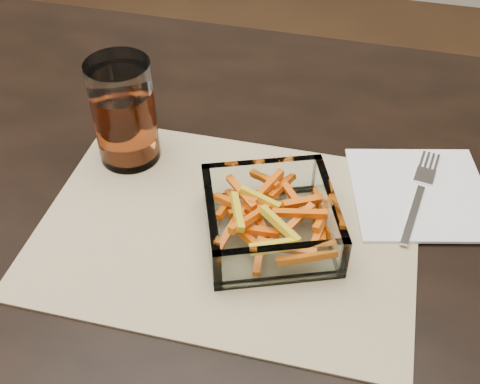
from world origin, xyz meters
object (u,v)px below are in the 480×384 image
object	(u,v)px
dining_table	(167,239)
glass_bowl	(271,222)
tumbler	(125,116)
fork	(420,192)

from	to	relation	value
dining_table	glass_bowl	world-z (taller)	glass_bowl
dining_table	tumbler	distance (m)	0.18
dining_table	tumbler	size ratio (longest dim) A/B	11.12
fork	tumbler	bearing A→B (deg)	-168.74
dining_table	fork	bearing A→B (deg)	13.27
glass_bowl	tumbler	world-z (taller)	tumbler
tumbler	fork	world-z (taller)	tumbler
dining_table	glass_bowl	xyz separation A→B (m)	(0.15, -0.04, 0.11)
dining_table	tumbler	bearing A→B (deg)	137.67
dining_table	fork	xyz separation A→B (m)	(0.32, 0.08, 0.10)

